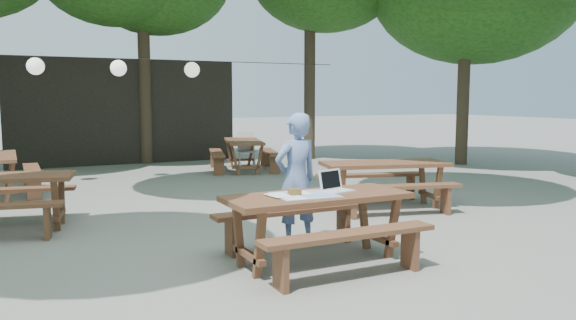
# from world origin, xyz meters

# --- Properties ---
(ground) EXTENTS (80.00, 80.00, 0.00)m
(ground) POSITION_xyz_m (0.00, 0.00, 0.00)
(ground) COLOR slate
(ground) RESTS_ON ground
(pavilion) EXTENTS (6.00, 3.00, 2.80)m
(pavilion) POSITION_xyz_m (0.50, 10.50, 1.40)
(pavilion) COLOR black
(pavilion) RESTS_ON ground
(main_picnic_table) EXTENTS (2.00, 1.58, 0.75)m
(main_picnic_table) POSITION_xyz_m (0.59, -1.12, 0.39)
(main_picnic_table) COLOR brown
(main_picnic_table) RESTS_ON ground
(picnic_table_ne) EXTENTS (2.24, 2.01, 0.75)m
(picnic_table_ne) POSITION_xyz_m (3.05, 1.02, 0.39)
(picnic_table_ne) COLOR brown
(picnic_table_ne) RESTS_ON ground
(picnic_table_far_e) EXTENTS (2.04, 2.26, 0.75)m
(picnic_table_far_e) POSITION_xyz_m (2.77, 6.37, 0.39)
(picnic_table_far_e) COLOR brown
(picnic_table_far_e) RESTS_ON ground
(woman) EXTENTS (0.63, 0.45, 1.60)m
(woman) POSITION_xyz_m (0.74, -0.36, 0.80)
(woman) COLOR #6E8BC9
(woman) RESTS_ON ground
(plastic_chair) EXTENTS (0.56, 0.56, 0.90)m
(plastic_chair) POSITION_xyz_m (3.12, 7.03, 0.26)
(plastic_chair) COLOR silver
(plastic_chair) RESTS_ON ground
(laptop) EXTENTS (0.39, 0.34, 0.24)m
(laptop) POSITION_xyz_m (0.86, -1.05, 0.81)
(laptop) COLOR white
(laptop) RESTS_ON main_picnic_table
(tabletop_clutter) EXTENTS (0.75, 0.61, 0.08)m
(tabletop_clutter) POSITION_xyz_m (0.41, -1.11, 0.76)
(tabletop_clutter) COLOR #3870C0
(tabletop_clutter) RESTS_ON main_picnic_table
(paper_lanterns) EXTENTS (9.00, 0.34, 0.38)m
(paper_lanterns) POSITION_xyz_m (-0.19, 6.00, 2.40)
(paper_lanterns) COLOR black
(paper_lanterns) RESTS_ON ground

